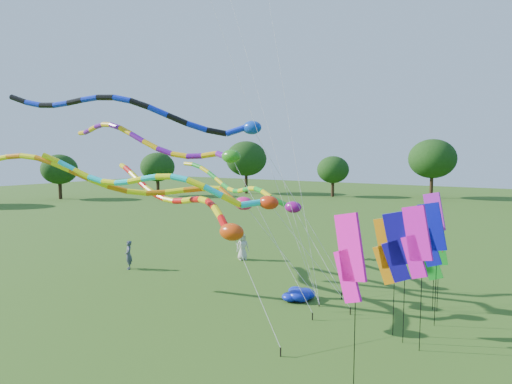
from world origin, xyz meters
The scene contains 20 objects.
ground centered at (0.00, 0.00, 0.00)m, with size 160.00×160.00×0.00m, color #295215.
tree_ring centered at (3.47, -1.69, 5.52)m, with size 120.01×120.55×9.39m.
tube_kite_red centered at (-3.67, 2.67, 4.30)m, with size 13.74×5.41×6.51m.
tube_kite_orange centered at (-5.33, 1.76, 5.11)m, with size 14.60×5.73×7.15m.
tube_kite_purple centered at (-5.69, 3.26, 7.02)m, with size 15.42×1.17×8.79m.
tube_kite_blue centered at (-6.34, 3.42, 8.47)m, with size 16.37×6.58×10.27m.
tube_kite_cyan centered at (-3.12, 1.71, 5.10)m, with size 13.11×4.81×7.02m.
tube_kite_green centered at (-3.93, 8.15, 4.50)m, with size 12.85×4.29×6.52m.
banner_pole_red centered at (6.16, 6.82, 3.04)m, with size 1.14×0.39×4.30m.
banner_pole_orange centered at (5.43, 3.33, 3.06)m, with size 1.16×0.12×4.32m.
banner_pole_violet centered at (5.81, 9.47, 3.48)m, with size 1.14×0.41×4.75m.
banner_pole_magenta_a centered at (5.64, -1.11, 3.74)m, with size 1.10×0.52×5.01m.
banner_pole_green centered at (6.34, 6.64, 2.54)m, with size 1.16×0.17×3.79m.
banner_pole_magenta_b centered at (6.52, 2.67, 3.62)m, with size 1.13×0.45×4.88m.
banner_pole_blue_b centered at (6.53, 5.11, 3.47)m, with size 1.16×0.27×4.74m.
banner_pole_blue_a centered at (5.91, 2.83, 3.36)m, with size 1.14×0.40×4.62m.
blue_nylon_heap centered at (0.66, 4.49, 0.25)m, with size 1.49×1.48×0.56m.
person_a centered at (-5.14, 9.44, 0.81)m, with size 0.79×0.52×1.62m, color beige.
person_b centered at (-9.34, 4.18, 0.81)m, with size 0.59×0.39×1.62m, color #3A4052.
person_c centered at (0.06, 13.06, 0.83)m, with size 0.81×0.63×1.66m, color #98374B.
Camera 1 is at (9.62, -11.84, 6.53)m, focal length 30.00 mm.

